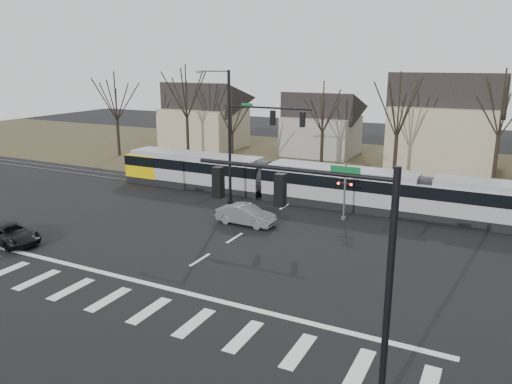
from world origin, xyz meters
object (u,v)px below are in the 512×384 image
at_px(tram, 339,185).
at_px(suv, 11,234).
at_px(sedan, 246,215).
at_px(rail_crossing_signal, 345,194).

relative_size(tram, suv, 8.52).
height_order(sedan, suv, sedan).
bearing_deg(suv, tram, -32.76).
bearing_deg(suv, sedan, -39.58).
bearing_deg(suv, rail_crossing_signal, -41.18).
xyz_separation_m(sedan, suv, (-11.18, -9.68, -0.08)).
xyz_separation_m(tram, suv, (-15.43, -16.94, -1.03)).
height_order(tram, suv, tram).
relative_size(sedan, suv, 0.90).
xyz_separation_m(suv, rail_crossing_signal, (16.80, 13.74, 1.28)).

